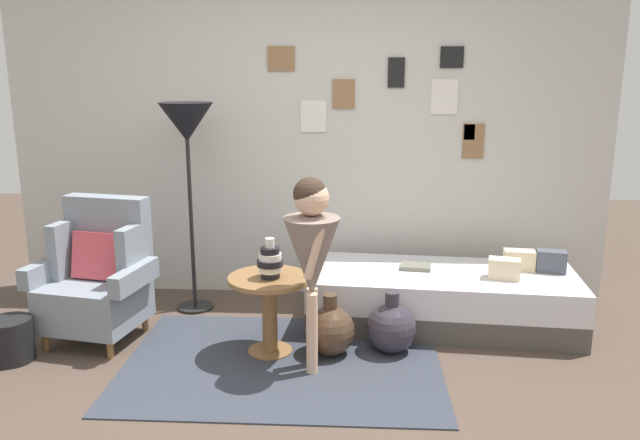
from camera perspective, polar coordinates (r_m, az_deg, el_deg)
ground_plane at (r=3.59m, az=-3.37°, el=-16.93°), size 12.00×12.00×0.00m
gallery_wall at (r=5.06m, az=-1.04°, el=7.64°), size 4.80×0.12×2.60m
rug at (r=4.09m, az=-3.41°, el=-12.82°), size 1.99×1.44×0.01m
armchair at (r=4.57m, az=-19.54°, el=-4.87°), size 0.83×0.69×0.97m
daybed at (r=4.67m, az=11.03°, el=-7.01°), size 1.96×0.96×0.40m
pillow_head at (r=4.80m, az=20.33°, el=-3.55°), size 0.22×0.16×0.16m
pillow_mid at (r=4.79m, az=17.71°, el=-3.49°), size 0.23×0.14×0.15m
pillow_back at (r=4.55m, az=16.45°, el=-4.28°), size 0.24×0.16×0.14m
side_table at (r=4.09m, az=-4.65°, el=-7.21°), size 0.53×0.53×0.53m
vase_striped at (r=3.99m, az=-4.57°, el=-3.81°), size 0.17×0.17×0.26m
floor_lamp at (r=4.74m, az=-12.05°, el=7.92°), size 0.40×0.40×1.59m
person_child at (r=3.72m, az=-0.76°, el=-2.60°), size 0.34×0.34×1.22m
book_on_daybed at (r=4.65m, az=8.71°, el=-4.22°), size 0.24×0.19×0.03m
demijohn_near at (r=4.13m, az=0.92°, el=-10.01°), size 0.33×0.33×0.41m
demijohn_far at (r=4.19m, az=6.53°, el=-9.72°), size 0.33×0.33×0.42m
magazine_basket at (r=4.52m, az=-26.39°, el=-9.78°), size 0.28×0.28×0.28m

